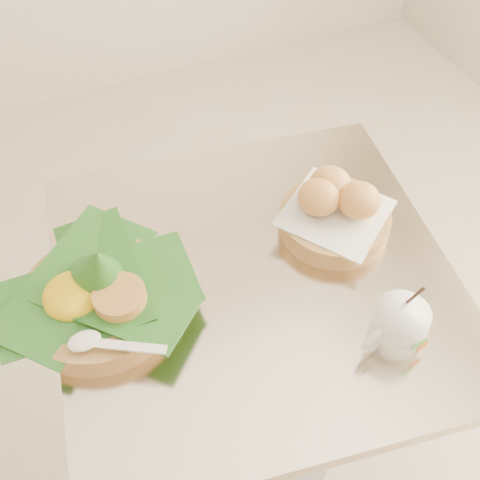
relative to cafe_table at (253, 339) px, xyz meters
name	(u,v)px	position (x,y,z in m)	size (l,w,h in m)	color
cafe_table	(253,339)	(0.00, 0.00, 0.00)	(0.79, 0.79, 0.75)	gray
rice_basket	(97,294)	(-0.27, 0.03, 0.27)	(0.33, 0.33, 0.17)	tan
bread_basket	(335,210)	(0.18, 0.05, 0.26)	(0.25, 0.25, 0.11)	tan
coffee_mug	(398,326)	(0.16, -0.21, 0.26)	(0.12, 0.09, 0.15)	white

